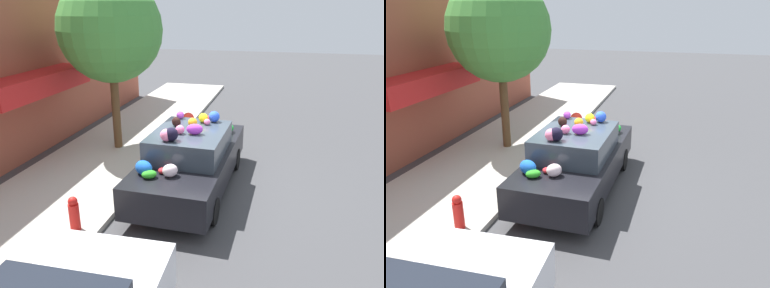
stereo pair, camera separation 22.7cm
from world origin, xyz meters
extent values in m
plane|color=#424244|center=(0.00, 0.00, 0.00)|extent=(60.00, 60.00, 0.00)
cube|color=#B2ADA3|center=(0.00, 2.70, 0.06)|extent=(24.00, 3.20, 0.12)
cube|color=red|center=(0.82, 4.35, 2.18)|extent=(3.96, 0.90, 0.55)
cylinder|color=brown|center=(1.92, 2.65, 1.32)|extent=(0.24, 0.24, 2.41)
sphere|color=#47933D|center=(1.92, 2.65, 3.54)|extent=(2.88, 2.88, 2.88)
cylinder|color=red|center=(-2.47, 1.53, 0.39)|extent=(0.20, 0.20, 0.55)
sphere|color=red|center=(-2.47, 1.53, 0.73)|extent=(0.18, 0.18, 0.18)
cube|color=black|center=(0.00, -0.14, 0.63)|extent=(4.60, 1.89, 0.69)
cube|color=#333D47|center=(-0.18, -0.14, 1.24)|extent=(2.09, 1.62, 0.54)
cylinder|color=black|center=(1.43, 0.64, 0.28)|extent=(0.57, 0.19, 0.57)
cylinder|color=black|center=(1.39, -1.00, 0.28)|extent=(0.57, 0.19, 0.57)
cylinder|color=black|center=(-1.39, 0.71, 0.28)|extent=(0.57, 0.19, 0.57)
cylinder|color=black|center=(-1.43, -0.93, 0.28)|extent=(0.57, 0.19, 0.57)
ellipsoid|color=red|center=(1.97, -0.36, 1.07)|extent=(0.37, 0.41, 0.20)
ellipsoid|color=blue|center=(-1.51, 0.47, 1.12)|extent=(0.45, 0.49, 0.29)
sphere|color=#EFA113|center=(1.48, -0.70, 1.12)|extent=(0.41, 0.41, 0.29)
ellipsoid|color=red|center=(1.88, -0.21, 1.14)|extent=(0.38, 0.37, 0.34)
sphere|color=red|center=(1.99, 0.47, 1.14)|extent=(0.36, 0.36, 0.34)
sphere|color=orange|center=(0.13, -0.13, 1.62)|extent=(0.25, 0.25, 0.21)
sphere|color=pink|center=(-0.95, 0.16, 1.64)|extent=(0.31, 0.31, 0.26)
ellipsoid|color=green|center=(1.55, -0.69, 1.09)|extent=(0.40, 0.45, 0.24)
ellipsoid|color=pink|center=(1.00, 0.39, 1.04)|extent=(0.23, 0.25, 0.14)
sphere|color=purple|center=(0.70, 0.33, 1.61)|extent=(0.23, 0.23, 0.19)
ellipsoid|color=pink|center=(0.99, -0.24, 1.10)|extent=(0.41, 0.35, 0.26)
sphere|color=yellow|center=(1.96, -0.23, 1.13)|extent=(0.44, 0.44, 0.31)
sphere|color=black|center=(-0.92, 0.06, 1.66)|extent=(0.30, 0.30, 0.29)
ellipsoid|color=black|center=(0.06, 0.25, 1.62)|extent=(0.25, 0.27, 0.22)
ellipsoid|color=red|center=(1.91, -0.31, 1.07)|extent=(0.29, 0.31, 0.21)
ellipsoid|color=pink|center=(0.36, -0.42, 1.58)|extent=(0.19, 0.19, 0.14)
sphere|color=yellow|center=(0.52, -0.29, 1.63)|extent=(0.32, 0.32, 0.23)
ellipsoid|color=purple|center=(-0.39, -0.30, 1.63)|extent=(0.27, 0.39, 0.23)
ellipsoid|color=green|center=(-1.66, 0.30, 1.05)|extent=(0.33, 0.36, 0.16)
ellipsoid|color=white|center=(-1.48, -0.07, 1.10)|extent=(0.39, 0.40, 0.26)
sphere|color=brown|center=(1.42, 0.35, 1.11)|extent=(0.34, 0.34, 0.27)
sphere|color=blue|center=(0.63, -0.53, 1.64)|extent=(0.37, 0.37, 0.26)
sphere|color=pink|center=(-0.44, 0.02, 1.61)|extent=(0.24, 0.24, 0.20)
ellipsoid|color=red|center=(-1.38, 0.13, 1.03)|extent=(0.24, 0.24, 0.12)
camera|label=1|loc=(-7.89, -2.13, 4.13)|focal=35.00mm
camera|label=2|loc=(-7.83, -2.34, 4.13)|focal=35.00mm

